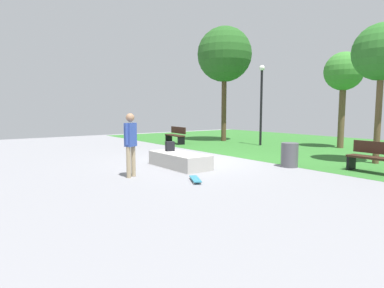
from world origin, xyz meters
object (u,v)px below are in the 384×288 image
object	(u,v)px
tree_broad_elm	(344,73)
tree_slender_maple	(224,55)
park_bench_by_oak	(378,157)
backpack_on_ledge	(170,146)
tree_leaning_ash	(382,53)
park_bench_center_lawn	(176,135)
trash_bin	(289,155)
skateboard_by_ledge	(195,179)
lamp_post	(261,97)
skater_performing_trick	(131,140)
concrete_ledge	(179,160)

from	to	relation	value
tree_broad_elm	tree_slender_maple	distance (m)	6.55
park_bench_by_oak	tree_slender_maple	xyz separation A→B (m)	(-10.02, 3.02, 4.52)
backpack_on_ledge	tree_leaning_ash	world-z (taller)	tree_leaning_ash
park_bench_center_lawn	backpack_on_ledge	bearing A→B (deg)	-35.12
backpack_on_ledge	trash_bin	distance (m)	3.93
skateboard_by_ledge	park_bench_by_oak	xyz separation A→B (m)	(2.27, 4.90, 0.42)
backpack_on_ledge	park_bench_center_lawn	bearing A→B (deg)	-111.81
lamp_post	tree_broad_elm	bearing A→B (deg)	36.06
skater_performing_trick	lamp_post	xyz separation A→B (m)	(-3.35, 8.94, 1.47)
tree_broad_elm	tree_leaning_ash	world-z (taller)	tree_leaning_ash
skater_performing_trick	tree_leaning_ash	xyz separation A→B (m)	(2.91, 7.77, 2.69)
park_bench_by_oak	trash_bin	distance (m)	2.47
skater_performing_trick	skateboard_by_ledge	distance (m)	2.08
concrete_ledge	skateboard_by_ledge	size ratio (longest dim) A/B	2.84
tree_leaning_ash	concrete_ledge	bearing A→B (deg)	-120.27
skater_performing_trick	tree_slender_maple	size ratio (longest dim) A/B	0.26
backpack_on_ledge	concrete_ledge	bearing A→B (deg)	98.75
park_bench_by_oak	lamp_post	size ratio (longest dim) A/B	0.39
skater_performing_trick	park_bench_center_lawn	world-z (taller)	skater_performing_trick
park_bench_center_lawn	lamp_post	distance (m)	4.97
tree_broad_elm	park_bench_by_oak	bearing A→B (deg)	-52.34
park_bench_center_lawn	tree_broad_elm	world-z (taller)	tree_broad_elm
skateboard_by_ledge	tree_leaning_ash	world-z (taller)	tree_leaning_ash
tree_leaning_ash	trash_bin	distance (m)	4.63
backpack_on_ledge	tree_slender_maple	bearing A→B (deg)	-130.51
trash_bin	backpack_on_ledge	bearing A→B (deg)	-133.48
tree_leaning_ash	tree_slender_maple	size ratio (longest dim) A/B	0.71
backpack_on_ledge	skater_performing_trick	xyz separation A→B (m)	(1.14, -1.98, 0.41)
tree_leaning_ash	lamp_post	world-z (taller)	tree_leaning_ash
tree_slender_maple	lamp_post	bearing A→B (deg)	-1.27
skater_performing_trick	lamp_post	bearing A→B (deg)	110.51
tree_slender_maple	trash_bin	xyz separation A→B (m)	(7.84, -4.18, -4.61)
concrete_ledge	lamp_post	distance (m)	7.90
park_bench_center_lawn	skateboard_by_ledge	bearing A→B (deg)	-30.45
skater_performing_trick	park_bench_center_lawn	bearing A→B (deg)	138.69
park_bench_center_lawn	tree_slender_maple	distance (m)	5.49
skateboard_by_ledge	tree_broad_elm	size ratio (longest dim) A/B	0.18
tree_broad_elm	tree_slender_maple	size ratio (longest dim) A/B	0.69
park_bench_by_oak	tree_broad_elm	distance (m)	7.25
backpack_on_ledge	skateboard_by_ledge	xyz separation A→B (m)	(2.62, -0.89, -0.55)
concrete_ledge	park_bench_by_oak	xyz separation A→B (m)	(4.24, 4.06, 0.25)
concrete_ledge	park_bench_by_oak	bearing A→B (deg)	43.76
skateboard_by_ledge	trash_bin	xyz separation A→B (m)	(0.09, 3.74, 0.33)
tree_broad_elm	tree_leaning_ash	bearing A→B (deg)	-47.12
skateboard_by_ledge	tree_slender_maple	bearing A→B (deg)	134.41
skateboard_by_ledge	backpack_on_ledge	bearing A→B (deg)	161.21
tree_slender_maple	skateboard_by_ledge	bearing A→B (deg)	-45.59
skater_performing_trick	park_bench_center_lawn	xyz separation A→B (m)	(-6.74, 5.92, -0.55)
tree_broad_elm	lamp_post	size ratio (longest dim) A/B	1.11
skater_performing_trick	park_bench_by_oak	world-z (taller)	skater_performing_trick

